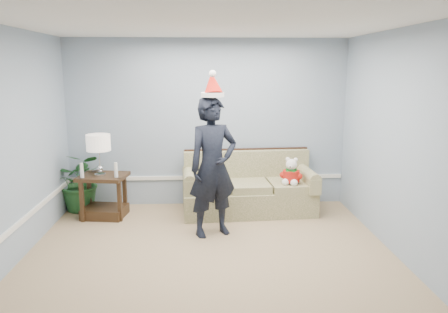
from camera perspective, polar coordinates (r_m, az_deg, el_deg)
room_shell at (r=4.63m, az=-1.83°, el=0.46°), size 4.54×5.04×2.74m
wainscot_trim at (r=6.09m, az=-13.17°, el=-5.85°), size 4.49×4.99×0.06m
sofa at (r=6.92m, az=3.16°, el=-4.43°), size 2.08×1.00×0.95m
side_table at (r=6.92m, az=-15.36°, el=-5.55°), size 0.76×0.66×0.66m
table_lamp at (r=6.67m, az=-16.08°, el=1.53°), size 0.35×0.35×0.62m
candle_pair at (r=6.64m, az=-16.02°, el=-1.80°), size 0.55×0.06×0.22m
houseplant at (r=7.27m, az=-18.10°, el=-3.09°), size 0.90×0.80×0.95m
man at (r=5.81m, az=-1.45°, el=-1.40°), size 0.81×0.69×1.88m
santa_hat at (r=5.68m, az=-1.51°, el=9.30°), size 0.37×0.40×0.35m
teddy_bear at (r=6.70m, az=8.80°, el=-2.32°), size 0.33×0.33×0.42m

